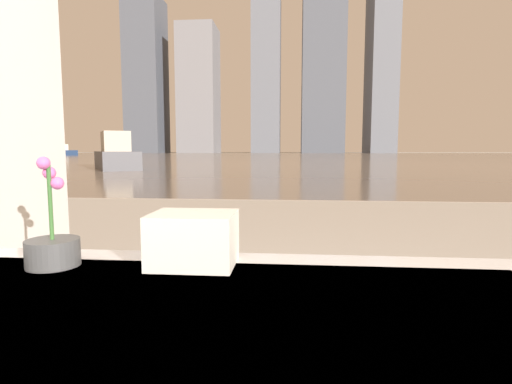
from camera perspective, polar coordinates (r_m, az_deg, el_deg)
The scene contains 10 objects.
potted_orchid at distance 1.36m, azimuth -27.04°, elevation -6.88°, with size 0.15×0.15×0.33m.
towel_stack at distance 1.23m, azimuth -8.90°, elevation -6.65°, with size 0.25×0.20×0.16m.
harbor_water at distance 62.24m, azimuth 4.87°, elevation 5.19°, with size 180.00×110.00×0.01m.
harbor_boat_0 at distance 72.26m, azimuth -26.07°, elevation 5.22°, with size 3.80×5.00×1.80m.
harbor_boat_2 at distance 20.27m, azimuth -19.36°, elevation 4.91°, with size 3.82×4.90×1.77m.
skyline_tower_0 at distance 127.71m, azimuth -15.40°, elevation 15.60°, with size 10.08×12.13×45.14m.
skyline_tower_1 at distance 122.58m, azimuth -8.17°, elevation 14.14°, with size 10.83×12.25×36.59m.
skyline_tower_2 at distance 122.70m, azimuth 1.51°, elevation 21.15°, with size 8.03×11.25×65.77m.
skyline_tower_3 at distance 120.88m, azimuth 9.60°, elevation 17.19°, with size 12.06×9.18×48.89m.
skyline_tower_4 at distance 123.56m, azimuth 17.50°, elevation 17.73°, with size 7.18×13.46×53.00m.
Camera 1 is at (0.17, -0.23, 0.92)m, focal length 28.00 mm.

